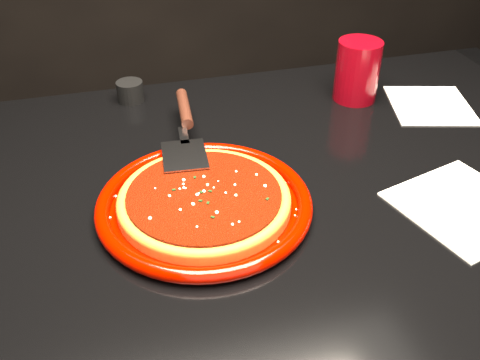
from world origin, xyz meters
name	(u,v)px	position (x,y,z in m)	size (l,w,h in m)	color
table	(254,348)	(0.00, 0.00, 0.38)	(1.20, 0.80, 0.75)	black
plate	(204,204)	(-0.09, -0.03, 0.76)	(0.30, 0.30, 0.02)	#800600
pizza_crust	(204,202)	(-0.09, -0.03, 0.76)	(0.24, 0.24, 0.01)	#8D5C1C
pizza_crust_rim	(204,198)	(-0.09, -0.03, 0.77)	(0.24, 0.24, 0.02)	#8D5C1C
pizza_sauce	(204,196)	(-0.09, -0.03, 0.78)	(0.22, 0.22, 0.01)	#611103
parmesan_dusting	(204,192)	(-0.09, -0.03, 0.78)	(0.21, 0.21, 0.01)	beige
basil_flecks	(204,193)	(-0.09, -0.03, 0.78)	(0.19, 0.19, 0.00)	black
pizza_server	(186,128)	(-0.08, 0.14, 0.79)	(0.08, 0.28, 0.02)	#AFB2B6
cup	(357,71)	(0.27, 0.24, 0.81)	(0.08, 0.08, 0.11)	maroon
napkin_a	(464,207)	(0.27, -0.12, 0.75)	(0.17, 0.17, 0.00)	white
napkin_b	(430,105)	(0.39, 0.17, 0.75)	(0.14, 0.15, 0.00)	white
ramekin	(130,91)	(-0.15, 0.34, 0.77)	(0.05, 0.05, 0.04)	black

